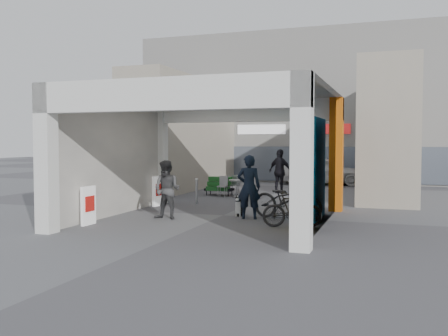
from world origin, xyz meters
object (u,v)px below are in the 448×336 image
at_px(cafe_set, 236,189).
at_px(man_back_turned, 167,190).
at_px(man_crates, 280,171).
at_px(white_van, 322,170).
at_px(border_collie, 239,207).
at_px(man_elderly, 303,185).
at_px(bicycle_rear, 292,210).
at_px(bicycle_front, 287,200).
at_px(produce_stand, 219,188).
at_px(man_with_dog, 249,187).

distance_m(cafe_set, man_back_turned, 6.31).
relative_size(man_crates, white_van, 0.44).
relative_size(cafe_set, border_collie, 2.04).
xyz_separation_m(man_elderly, bicycle_rear, (0.14, -2.31, -0.43)).
bearing_deg(bicycle_rear, man_back_turned, 71.58).
xyz_separation_m(bicycle_front, bicycle_rear, (0.36, -1.15, -0.11)).
relative_size(produce_stand, bicycle_rear, 0.75).
height_order(cafe_set, man_with_dog, man_with_dog).
bearing_deg(man_crates, bicycle_front, 127.70).
bearing_deg(man_back_turned, white_van, 82.43).
bearing_deg(man_with_dog, border_collie, -58.32).
bearing_deg(man_crates, cafe_set, 71.16).
height_order(man_with_dog, man_back_turned, man_with_dog).
height_order(man_back_turned, white_van, man_back_turned).
relative_size(produce_stand, border_collie, 1.70).
height_order(produce_stand, man_elderly, man_elderly).
height_order(bicycle_front, bicycle_rear, bicycle_front).
relative_size(man_with_dog, white_van, 0.43).
height_order(man_crates, bicycle_rear, man_crates).
relative_size(cafe_set, produce_stand, 1.20).
bearing_deg(cafe_set, man_elderly, -50.94).
distance_m(man_back_turned, bicycle_rear, 3.56).
bearing_deg(man_back_turned, man_with_dog, 24.51).
height_order(border_collie, white_van, white_van).
xyz_separation_m(man_with_dog, white_van, (0.41, 11.88, -0.18)).
xyz_separation_m(cafe_set, man_elderly, (3.38, -4.16, 0.59)).
distance_m(cafe_set, white_van, 6.88).
height_order(man_elderly, bicycle_rear, man_elderly).
distance_m(man_back_turned, man_elderly, 4.01).
xyz_separation_m(man_elderly, man_crates, (-1.95, 5.71, 0.04)).
distance_m(man_with_dog, bicycle_front, 1.11).
distance_m(man_with_dog, white_van, 11.89).
bearing_deg(man_crates, man_with_dog, 119.10).
relative_size(cafe_set, bicycle_front, 0.63).
distance_m(man_elderly, bicycle_front, 1.23).
xyz_separation_m(border_collie, man_elderly, (1.68, 0.93, 0.62)).
bearing_deg(man_with_dog, bicycle_rear, 131.48).
height_order(cafe_set, border_collie, cafe_set).
height_order(man_back_turned, man_crates, man_crates).
relative_size(cafe_set, white_van, 0.32).
height_order(man_with_dog, bicycle_front, man_with_dog).
bearing_deg(bicycle_rear, bicycle_front, 2.03).
height_order(produce_stand, bicycle_front, bicycle_front).
xyz_separation_m(produce_stand, border_collie, (2.44, -5.15, -0.03)).
bearing_deg(man_crates, white_van, -79.08).
height_order(man_back_turned, bicycle_front, man_back_turned).
distance_m(border_collie, bicycle_front, 1.50).
xyz_separation_m(border_collie, man_back_turned, (-1.72, -1.20, 0.56)).
bearing_deg(man_elderly, man_back_turned, -172.18).
bearing_deg(border_collie, man_elderly, 12.58).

